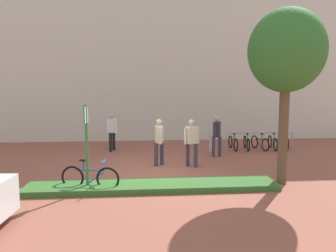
# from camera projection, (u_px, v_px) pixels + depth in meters

# --- Properties ---
(ground_plane) EXTENTS (60.00, 60.00, 0.00)m
(ground_plane) POSITION_uv_depth(u_px,v_px,m) (155.00, 171.00, 10.90)
(ground_plane) COLOR brown
(building_facade) EXTENTS (28.00, 1.20, 10.00)m
(building_facade) POSITION_uv_depth(u_px,v_px,m) (148.00, 50.00, 17.73)
(building_facade) COLOR beige
(building_facade) RESTS_ON ground
(planter_strip) EXTENTS (7.00, 1.10, 0.16)m
(planter_strip) POSITION_uv_depth(u_px,v_px,m) (153.00, 186.00, 8.91)
(planter_strip) COLOR #336028
(planter_strip) RESTS_ON ground
(tree_sidewalk) EXTENTS (2.17, 2.17, 5.07)m
(tree_sidewalk) POSITION_uv_depth(u_px,v_px,m) (286.00, 52.00, 9.02)
(tree_sidewalk) COLOR brown
(tree_sidewalk) RESTS_ON ground
(parking_sign_post) EXTENTS (0.08, 0.36, 2.37)m
(parking_sign_post) POSITION_uv_depth(u_px,v_px,m) (86.00, 135.00, 8.60)
(parking_sign_post) COLOR #2D7238
(parking_sign_post) RESTS_ON ground
(bike_at_sign) EXTENTS (1.65, 0.52, 0.86)m
(bike_at_sign) POSITION_uv_depth(u_px,v_px,m) (90.00, 177.00, 8.79)
(bike_at_sign) COLOR black
(bike_at_sign) RESTS_ON ground
(bike_rack_cluster) EXTENTS (3.21, 1.63, 0.83)m
(bike_rack_cluster) POSITION_uv_depth(u_px,v_px,m) (259.00, 142.00, 14.94)
(bike_rack_cluster) COLOR #99999E
(bike_rack_cluster) RESTS_ON ground
(bollard_steel) EXTENTS (0.16, 0.16, 0.90)m
(bollard_steel) POSITION_uv_depth(u_px,v_px,m) (211.00, 142.00, 14.46)
(bollard_steel) COLOR #ADADB2
(bollard_steel) RESTS_ON ground
(person_suited_dark) EXTENTS (0.42, 0.56, 1.72)m
(person_suited_dark) POSITION_uv_depth(u_px,v_px,m) (217.00, 133.00, 13.21)
(person_suited_dark) COLOR #383342
(person_suited_dark) RESTS_ON ground
(person_shirt_white) EXTENTS (0.46, 0.51, 1.72)m
(person_shirt_white) POSITION_uv_depth(u_px,v_px,m) (112.00, 130.00, 14.51)
(person_shirt_white) COLOR black
(person_shirt_white) RESTS_ON ground
(person_shirt_blue) EXTENTS (0.58, 0.36, 1.72)m
(person_shirt_blue) POSITION_uv_depth(u_px,v_px,m) (192.00, 140.00, 11.45)
(person_shirt_blue) COLOR #383342
(person_shirt_blue) RESTS_ON ground
(person_casual_tan) EXTENTS (0.37, 0.61, 1.72)m
(person_casual_tan) POSITION_uv_depth(u_px,v_px,m) (159.00, 139.00, 11.64)
(person_casual_tan) COLOR #383342
(person_casual_tan) RESTS_ON ground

